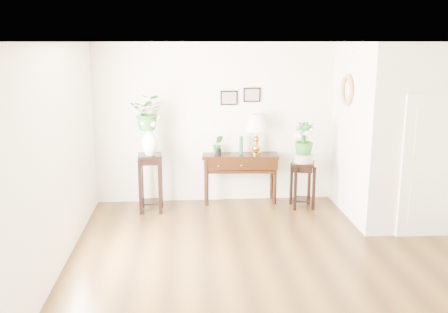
{
  "coord_description": "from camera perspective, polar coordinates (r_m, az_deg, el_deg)",
  "views": [
    {
      "loc": [
        -1.43,
        -5.91,
        2.8
      ],
      "look_at": [
        -0.85,
        1.3,
        1.13
      ],
      "focal_mm": 40.0,
      "sensor_mm": 36.0,
      "label": 1
    }
  ],
  "objects": [
    {
      "name": "plant_stand_a",
      "position": [
        8.46,
        -8.38,
        -3.01
      ],
      "size": [
        0.4,
        0.4,
        0.98
      ],
      "primitive_type": "cube",
      "rotation": [
        0.0,
        0.0,
        0.05
      ],
      "color": "black",
      "rests_on": "floor"
    },
    {
      "name": "potted_plant",
      "position": [
        8.68,
        -0.7,
        1.28
      ],
      "size": [
        0.18,
        0.15,
        0.32
      ],
      "primitive_type": "imported",
      "rotation": [
        0.0,
        0.0,
        -0.04
      ],
      "color": "#25671E",
      "rests_on": "console_table"
    },
    {
      "name": "ceramic_bowl",
      "position": [
        8.58,
        9.06,
        -0.13
      ],
      "size": [
        0.43,
        0.43,
        0.15
      ],
      "primitive_type": "cylinder",
      "rotation": [
        0.0,
        0.0,
        -0.41
      ],
      "color": "#C4B892",
      "rests_on": "plant_stand_b"
    },
    {
      "name": "floor",
      "position": [
        6.69,
        8.37,
        -11.91
      ],
      "size": [
        6.0,
        5.5,
        0.02
      ],
      "primitive_type": "cube",
      "color": "#553A17",
      "rests_on": "ground"
    },
    {
      "name": "partition",
      "position": [
        8.57,
        19.85,
        2.8
      ],
      "size": [
        1.8,
        1.95,
        2.8
      ],
      "primitive_type": "cube",
      "color": "#F1E5CC",
      "rests_on": "floor"
    },
    {
      "name": "narcissus",
      "position": [
        8.51,
        9.13,
        1.99
      ],
      "size": [
        0.36,
        0.36,
        0.56
      ],
      "primitive_type": "imported",
      "rotation": [
        0.0,
        0.0,
        -0.17
      ],
      "color": "#25671E",
      "rests_on": "ceramic_bowl"
    },
    {
      "name": "door",
      "position": [
        7.76,
        22.64,
        -1.08
      ],
      "size": [
        0.9,
        0.05,
        2.1
      ],
      "primitive_type": "cube",
      "color": "white",
      "rests_on": "floor"
    },
    {
      "name": "wall_ornament",
      "position": [
        8.26,
        13.84,
        7.39
      ],
      "size": [
        0.07,
        0.51,
        0.51
      ],
      "primitive_type": "torus",
      "rotation": [
        0.0,
        1.57,
        0.0
      ],
      "color": "#D9AF51",
      "rests_on": "partition"
    },
    {
      "name": "plant_stand_b",
      "position": [
        8.7,
        8.94,
        -3.21
      ],
      "size": [
        0.46,
        0.46,
        0.8
      ],
      "primitive_type": "cube",
      "rotation": [
        0.0,
        0.0,
        -0.26
      ],
      "color": "black",
      "rests_on": "floor"
    },
    {
      "name": "lily_arrangement",
      "position": [
        8.21,
        -8.65,
        4.99
      ],
      "size": [
        0.63,
        0.57,
        0.6
      ],
      "primitive_type": "imported",
      "rotation": [
        0.0,
        0.0,
        -0.22
      ],
      "color": "#25671E",
      "rests_on": "porcelain_vase"
    },
    {
      "name": "wall_left",
      "position": [
        6.27,
        -18.95,
        -0.64
      ],
      "size": [
        0.02,
        5.5,
        2.8
      ],
      "primitive_type": "cube",
      "color": "#F1E5CC",
      "rests_on": "ground"
    },
    {
      "name": "wall_front",
      "position": [
        3.74,
        18.54,
        -9.74
      ],
      "size": [
        6.0,
        0.02,
        2.8
      ],
      "primitive_type": "cube",
      "color": "#F1E5CC",
      "rests_on": "ground"
    },
    {
      "name": "art_print_right",
      "position": [
        8.76,
        3.21,
        7.06
      ],
      "size": [
        0.3,
        0.02,
        0.25
      ],
      "primitive_type": "cube",
      "color": "black",
      "rests_on": "wall_back"
    },
    {
      "name": "ceiling",
      "position": [
        6.08,
        9.25,
        12.81
      ],
      "size": [
        6.0,
        5.5,
        0.02
      ],
      "primitive_type": "cube",
      "color": "white",
      "rests_on": "ground"
    },
    {
      "name": "table_lamp",
      "position": [
        8.71,
        3.72,
        2.56
      ],
      "size": [
        0.48,
        0.48,
        0.71
      ],
      "primitive_type": "cube",
      "rotation": [
        0.0,
        0.0,
        -0.21
      ],
      "color": "#B1792C",
      "rests_on": "console_table"
    },
    {
      "name": "console_table",
      "position": [
        8.85,
        1.84,
        -2.5
      ],
      "size": [
        1.35,
        0.53,
        0.88
      ],
      "primitive_type": "cube",
      "rotation": [
        0.0,
        0.0,
        -0.07
      ],
      "color": "black",
      "rests_on": "floor"
    },
    {
      "name": "art_print_left",
      "position": [
        8.73,
        0.59,
        6.72
      ],
      "size": [
        0.3,
        0.02,
        0.25
      ],
      "primitive_type": "cube",
      "color": "black",
      "rests_on": "wall_back"
    },
    {
      "name": "green_vase",
      "position": [
        8.71,
        1.97,
        1.37
      ],
      "size": [
        0.08,
        0.08,
        0.32
      ],
      "primitive_type": "cylinder",
      "rotation": [
        0.0,
        0.0,
        0.22
      ],
      "color": "#194F2C",
      "rests_on": "console_table"
    },
    {
      "name": "wall_back",
      "position": [
        8.89,
        4.76,
        3.86
      ],
      "size": [
        6.0,
        0.02,
        2.8
      ],
      "primitive_type": "cube",
      "color": "#F1E5CC",
      "rests_on": "ground"
    },
    {
      "name": "porcelain_vase",
      "position": [
        8.29,
        -8.54,
        1.75
      ],
      "size": [
        0.34,
        0.34,
        0.46
      ],
      "primitive_type": null,
      "rotation": [
        0.0,
        0.0,
        0.38
      ],
      "color": "silver",
      "rests_on": "plant_stand_a"
    }
  ]
}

